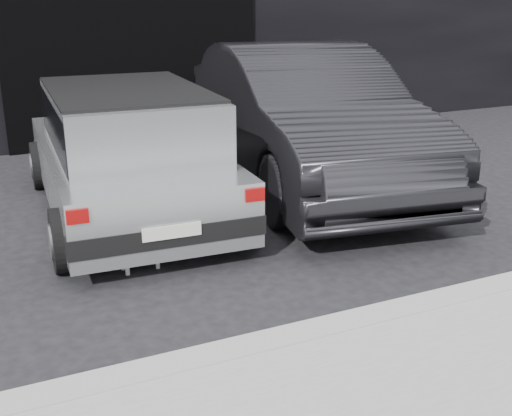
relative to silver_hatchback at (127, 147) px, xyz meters
name	(u,v)px	position (x,y,z in m)	size (l,w,h in m)	color
ground	(147,232)	(0.00, -0.60, -0.77)	(80.00, 80.00, 0.00)	black
garage_opening	(135,60)	(1.00, 3.39, 0.53)	(4.00, 0.10, 2.60)	black
curb	(375,320)	(1.00, -3.20, -0.71)	(18.00, 0.25, 0.12)	gray
sidewalk	(495,414)	(1.00, -4.40, -0.72)	(18.00, 2.20, 0.11)	gray
silver_hatchback	(127,147)	(0.00, 0.00, 0.00)	(2.06, 3.91, 1.41)	#A9ACAE
second_car	(303,116)	(2.32, 0.33, 0.08)	(1.81, 5.19, 1.71)	black
cat_siamese	(187,237)	(0.23, -1.23, -0.63)	(0.45, 0.84, 0.30)	beige
cat_white	(143,252)	(-0.26, -1.46, -0.61)	(0.71, 0.27, 0.33)	white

